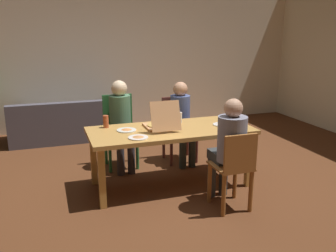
{
  "coord_description": "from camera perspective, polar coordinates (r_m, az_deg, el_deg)",
  "views": [
    {
      "loc": [
        -1.39,
        -3.98,
        1.89
      ],
      "look_at": [
        0.0,
        0.1,
        0.74
      ],
      "focal_mm": 38.88,
      "sensor_mm": 36.0,
      "label": 1
    }
  ],
  "objects": [
    {
      "name": "plate_1",
      "position": [
        4.31,
        -6.52,
        -0.6
      ],
      "size": [
        0.23,
        0.23,
        0.03
      ],
      "color": "white",
      "rests_on": "dining_table"
    },
    {
      "name": "person_2",
      "position": [
        4.96,
        -7.36,
        1.23
      ],
      "size": [
        0.29,
        0.5,
        1.22
      ],
      "color": "#39363A",
      "rests_on": "ground"
    },
    {
      "name": "dining_table",
      "position": [
        4.39,
        0.42,
        -1.38
      ],
      "size": [
        1.96,
        0.85,
        0.73
      ],
      "color": "#C08B44",
      "rests_on": "ground"
    },
    {
      "name": "chair_1",
      "position": [
        3.9,
        10.27,
        -6.69
      ],
      "size": [
        0.38,
        0.41,
        0.87
      ],
      "color": "#9A5D2A",
      "rests_on": "ground"
    },
    {
      "name": "pizza_box_0",
      "position": [
        4.38,
        -1.15,
        0.28
      ],
      "size": [
        0.35,
        0.47,
        0.36
      ],
      "color": "tan",
      "rests_on": "dining_table"
    },
    {
      "name": "plate_0",
      "position": [
        4.01,
        -4.69,
        -1.76
      ],
      "size": [
        0.22,
        0.22,
        0.03
      ],
      "color": "white",
      "rests_on": "dining_table"
    },
    {
      "name": "drinking_glass_0",
      "position": [
        4.62,
        1.78,
        1.32
      ],
      "size": [
        0.07,
        0.07,
        0.14
      ],
      "primitive_type": "cylinder",
      "color": "silver",
      "rests_on": "dining_table"
    },
    {
      "name": "drinking_glass_1",
      "position": [
        4.47,
        -9.71,
        0.7
      ],
      "size": [
        0.07,
        0.07,
        0.15
      ],
      "primitive_type": "cylinder",
      "color": "#B84F2D",
      "rests_on": "dining_table"
    },
    {
      "name": "plate_2",
      "position": [
        4.58,
        8.31,
        0.27
      ],
      "size": [
        0.2,
        0.2,
        0.03
      ],
      "color": "white",
      "rests_on": "dining_table"
    },
    {
      "name": "person_0",
      "position": [
        5.17,
        2.19,
        1.53
      ],
      "size": [
        0.28,
        0.49,
        1.17
      ],
      "color": "#313B3A",
      "rests_on": "ground"
    },
    {
      "name": "chair_0",
      "position": [
        5.35,
        1.58,
        0.06
      ],
      "size": [
        0.45,
        0.41,
        0.93
      ],
      "color": "brown",
      "rests_on": "ground"
    },
    {
      "name": "couch",
      "position": [
        6.63,
        -15.15,
        0.27
      ],
      "size": [
        1.98,
        0.85,
        0.72
      ],
      "color": "#504E59",
      "rests_on": "ground"
    },
    {
      "name": "chair_2",
      "position": [
        5.15,
        -7.64,
        -0.3
      ],
      "size": [
        0.44,
        0.4,
        1.0
      ],
      "color": "#2B6F37",
      "rests_on": "ground"
    },
    {
      "name": "back_wall",
      "position": [
        7.25,
        -7.91,
        11.77
      ],
      "size": [
        7.52,
        0.12,
        2.99
      ],
      "primitive_type": "cube",
      "color": "#F4E5C7",
      "rests_on": "ground"
    },
    {
      "name": "person_1",
      "position": [
        3.93,
        9.53,
        -2.73
      ],
      "size": [
        0.31,
        0.5,
        1.2
      ],
      "color": "#36393B",
      "rests_on": "ground"
    },
    {
      "name": "ground_plane",
      "position": [
        4.62,
        0.4,
        -9.16
      ],
      "size": [
        20.0,
        20.0,
        0.0
      ],
      "primitive_type": "plane",
      "color": "#5B311A"
    }
  ]
}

